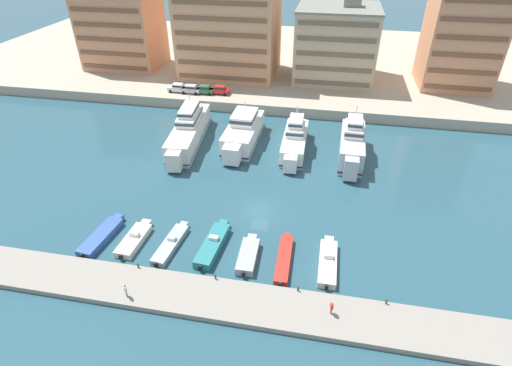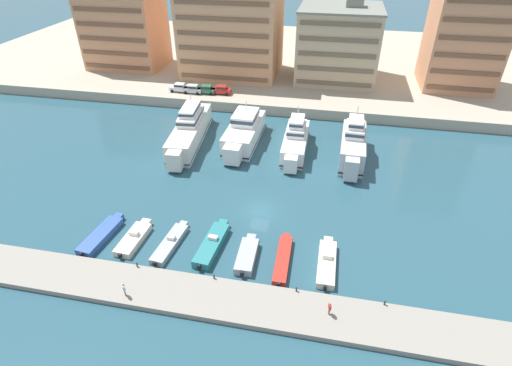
% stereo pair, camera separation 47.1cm
% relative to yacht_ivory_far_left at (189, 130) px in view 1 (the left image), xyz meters
% --- Properties ---
extents(ground_plane, '(400.00, 400.00, 0.00)m').
position_rel_yacht_ivory_far_left_xyz_m(ground_plane, '(15.89, -17.43, -2.29)').
color(ground_plane, '#285160').
extents(quay_promenade, '(180.00, 70.00, 2.10)m').
position_rel_yacht_ivory_far_left_xyz_m(quay_promenade, '(15.89, 48.84, -1.24)').
color(quay_promenade, '#ADA38E').
rests_on(quay_promenade, ground).
extents(pier_dock, '(120.00, 5.37, 0.66)m').
position_rel_yacht_ivory_far_left_xyz_m(pier_dock, '(15.89, -33.47, -1.96)').
color(pier_dock, gray).
rests_on(pier_dock, ground).
extents(yacht_ivory_far_left, '(5.83, 21.13, 7.94)m').
position_rel_yacht_ivory_far_left_xyz_m(yacht_ivory_far_left, '(0.00, 0.00, 0.00)').
color(yacht_ivory_far_left, silver).
rests_on(yacht_ivory_far_left, ground).
extents(yacht_white_left, '(5.27, 16.85, 6.98)m').
position_rel_yacht_ivory_far_left_xyz_m(yacht_white_left, '(9.41, 1.59, -0.20)').
color(yacht_white_left, white).
rests_on(yacht_white_left, ground).
extents(yacht_white_mid_left, '(3.97, 15.57, 7.38)m').
position_rel_yacht_ivory_far_left_xyz_m(yacht_white_mid_left, '(18.67, 0.43, -0.29)').
color(yacht_white_mid_left, white).
rests_on(yacht_white_mid_left, ground).
extents(yacht_silver_center_left, '(4.20, 15.42, 8.45)m').
position_rel_yacht_ivory_far_left_xyz_m(yacht_silver_center_left, '(28.16, -0.38, 0.22)').
color(yacht_silver_center_left, silver).
rests_on(yacht_silver_center_left, ground).
extents(motorboat_blue_far_left, '(2.83, 8.19, 0.89)m').
position_rel_yacht_ivory_far_left_xyz_m(motorboat_blue_far_left, '(-2.48, -26.66, -1.85)').
color(motorboat_blue_far_left, '#33569E').
rests_on(motorboat_blue_far_left, ground).
extents(motorboat_cream_left, '(2.48, 7.07, 1.39)m').
position_rel_yacht_ivory_far_left_xyz_m(motorboat_cream_left, '(1.80, -26.46, -1.84)').
color(motorboat_cream_left, beige).
rests_on(motorboat_cream_left, ground).
extents(motorboat_grey_mid_left, '(2.47, 8.09, 1.18)m').
position_rel_yacht_ivory_far_left_xyz_m(motorboat_grey_mid_left, '(6.49, -26.30, -1.91)').
color(motorboat_grey_mid_left, '#9EA3A8').
rests_on(motorboat_grey_mid_left, ground).
extents(motorboat_teal_center_left, '(2.64, 8.67, 1.49)m').
position_rel_yacht_ivory_far_left_xyz_m(motorboat_teal_center_left, '(11.62, -25.64, -1.75)').
color(motorboat_teal_center_left, teal).
rests_on(motorboat_teal_center_left, ground).
extents(motorboat_grey_center, '(2.22, 6.66, 1.01)m').
position_rel_yacht_ivory_far_left_xyz_m(motorboat_grey_center, '(16.17, -26.66, -1.79)').
color(motorboat_grey_center, '#9EA3A8').
rests_on(motorboat_grey_center, ground).
extents(motorboat_red_center_right, '(1.69, 8.55, 0.84)m').
position_rel_yacht_ivory_far_left_xyz_m(motorboat_red_center_right, '(20.38, -26.36, -1.90)').
color(motorboat_red_center_right, red).
rests_on(motorboat_red_center_right, ground).
extents(motorboat_cream_mid_right, '(2.02, 8.26, 1.42)m').
position_rel_yacht_ivory_far_left_xyz_m(motorboat_cream_mid_right, '(25.41, -25.99, -1.83)').
color(motorboat_cream_mid_right, beige).
rests_on(motorboat_cream_mid_right, ground).
extents(car_white_far_left, '(4.11, 1.94, 1.80)m').
position_rel_yacht_ivory_far_left_xyz_m(car_white_far_left, '(-8.43, 17.76, 0.78)').
color(car_white_far_left, white).
rests_on(car_white_far_left, quay_promenade).
extents(car_silver_left, '(4.11, 1.94, 1.80)m').
position_rel_yacht_ivory_far_left_xyz_m(car_silver_left, '(-5.34, 17.47, 0.78)').
color(car_silver_left, '#B7BCC1').
rests_on(car_silver_left, quay_promenade).
extents(car_green_mid_left, '(4.10, 1.93, 1.80)m').
position_rel_yacht_ivory_far_left_xyz_m(car_green_mid_left, '(-2.48, 17.80, 0.78)').
color(car_green_mid_left, '#2D6642').
rests_on(car_green_mid_left, quay_promenade).
extents(car_red_center_left, '(4.12, 1.96, 1.80)m').
position_rel_yacht_ivory_far_left_xyz_m(car_red_center_left, '(0.78, 18.21, 0.78)').
color(car_red_center_left, red).
rests_on(car_red_center_left, quay_promenade).
extents(apartment_block_far_left, '(18.14, 13.24, 21.42)m').
position_rel_yacht_ivory_far_left_xyz_m(apartment_block_far_left, '(-27.15, 32.91, 9.58)').
color(apartment_block_far_left, tan).
rests_on(apartment_block_far_left, quay_promenade).
extents(apartment_block_left, '(22.06, 16.73, 23.99)m').
position_rel_yacht_ivory_far_left_xyz_m(apartment_block_left, '(-0.15, 32.21, 10.84)').
color(apartment_block_left, tan).
rests_on(apartment_block_left, quay_promenade).
extents(apartment_block_mid_left, '(17.66, 16.79, 17.61)m').
position_rel_yacht_ivory_far_left_xyz_m(apartment_block_mid_left, '(23.95, 33.29, 7.66)').
color(apartment_block_mid_left, '#C6AD89').
rests_on(apartment_block_mid_left, quay_promenade).
extents(apartment_block_center_left, '(14.67, 13.73, 29.23)m').
position_rel_yacht_ivory_far_left_xyz_m(apartment_block_center_left, '(49.90, 33.39, 13.49)').
color(apartment_block_center_left, tan).
rests_on(apartment_block_center_left, quay_promenade).
extents(pedestrian_near_edge, '(0.49, 0.52, 1.74)m').
position_rel_yacht_ivory_far_left_xyz_m(pedestrian_near_edge, '(5.03, -35.08, -0.60)').
color(pedestrian_near_edge, '#7A6B56').
rests_on(pedestrian_near_edge, pier_dock).
extents(pedestrian_mid_deck, '(0.33, 0.62, 1.64)m').
position_rel_yacht_ivory_far_left_xyz_m(pedestrian_mid_deck, '(25.95, -33.30, -0.67)').
color(pedestrian_mid_deck, '#7A6B56').
rests_on(pedestrian_mid_deck, pier_dock).
extents(bollard_west, '(0.20, 0.20, 0.61)m').
position_rel_yacht_ivory_far_left_xyz_m(bollard_west, '(4.44, -31.04, -1.31)').
color(bollard_west, '#2D2D33').
rests_on(bollard_west, pier_dock).
extents(bollard_west_mid, '(0.20, 0.20, 0.61)m').
position_rel_yacht_ivory_far_left_xyz_m(bollard_west_mid, '(13.45, -31.04, -1.31)').
color(bollard_west_mid, '#2D2D33').
rests_on(bollard_west_mid, pier_dock).
extents(bollard_east_mid, '(0.20, 0.20, 0.61)m').
position_rel_yacht_ivory_far_left_xyz_m(bollard_east_mid, '(22.46, -31.04, -1.31)').
color(bollard_east_mid, '#2D2D33').
rests_on(bollard_east_mid, pier_dock).
extents(bollard_east, '(0.20, 0.20, 0.61)m').
position_rel_yacht_ivory_far_left_xyz_m(bollard_east, '(31.47, -31.04, -1.31)').
color(bollard_east, '#2D2D33').
rests_on(bollard_east, pier_dock).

